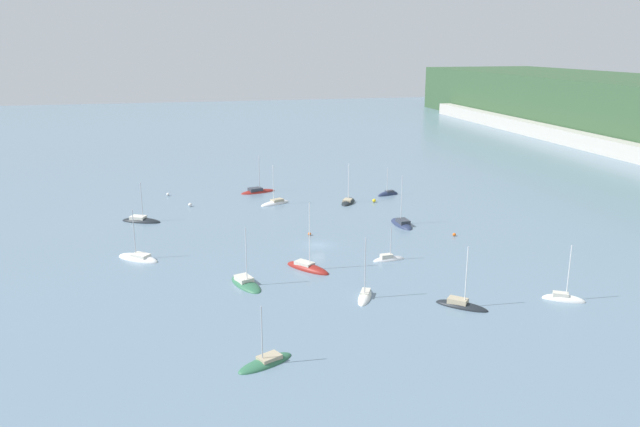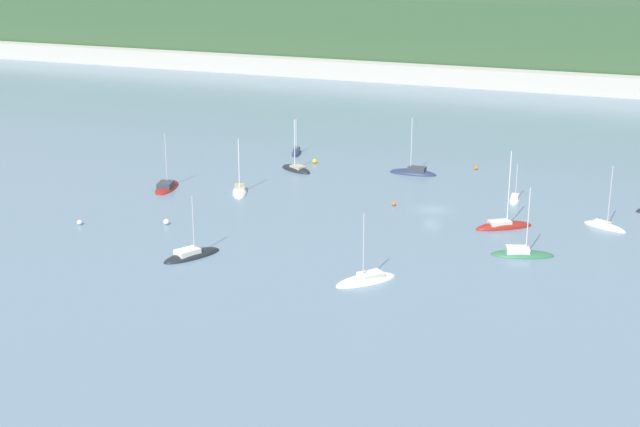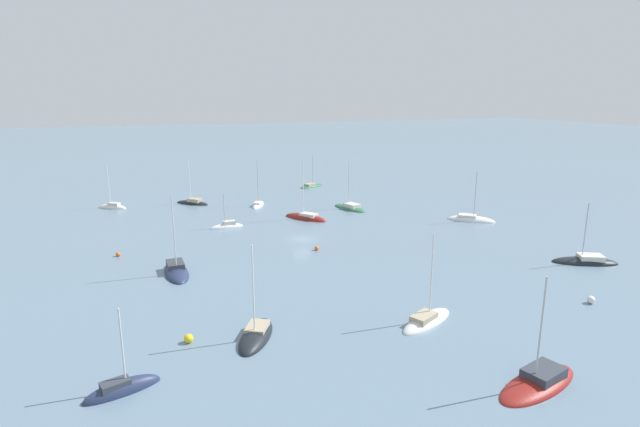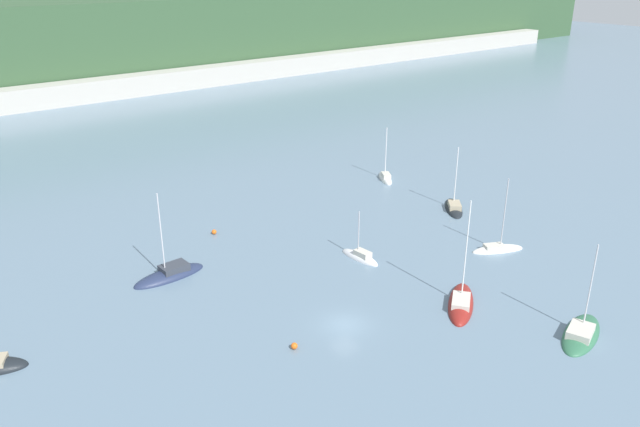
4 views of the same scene
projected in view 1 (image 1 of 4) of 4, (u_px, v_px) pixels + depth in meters
name	position (u px, v px, depth m)	size (l,w,h in m)	color
ground_plane	(318.00, 245.00, 114.12)	(600.00, 600.00, 0.00)	slate
sailboat_0	(461.00, 306.00, 87.47)	(6.72, 7.10, 9.61)	black
sailboat_1	(246.00, 284.00, 95.41)	(8.83, 5.48, 9.93)	#2D6647
sailboat_2	(402.00, 224.00, 126.88)	(8.58, 3.26, 10.90)	#232D4C
sailboat_3	(389.00, 260.00, 106.21)	(2.07, 5.76, 6.61)	silver
sailboat_4	(141.00, 221.00, 129.22)	(6.38, 8.93, 8.99)	black
sailboat_5	(266.00, 363.00, 71.93)	(5.49, 7.64, 7.91)	#2D6647
sailboat_6	(348.00, 202.00, 144.53)	(7.72, 5.78, 10.05)	black
sailboat_7	(388.00, 195.00, 151.85)	(3.31, 6.07, 7.77)	#232D4C
sailboat_8	(275.00, 203.00, 143.41)	(5.51, 7.94, 9.90)	silver
sailboat_9	(563.00, 300.00, 89.65)	(4.56, 5.96, 9.24)	white
sailboat_10	(365.00, 297.00, 90.65)	(6.73, 4.47, 9.94)	white
sailboat_11	(138.00, 259.00, 106.62)	(7.41, 8.10, 9.68)	white
sailboat_12	(307.00, 268.00, 102.05)	(8.46, 7.24, 12.24)	maroon
sailboat_13	(258.00, 192.00, 154.55)	(5.52, 9.50, 9.76)	maroon
mooring_buoy_0	(190.00, 205.00, 141.03)	(0.84, 0.84, 0.84)	white
mooring_buoy_1	(374.00, 201.00, 144.75)	(0.83, 0.83, 0.83)	yellow
mooring_buoy_2	(168.00, 194.00, 150.87)	(0.75, 0.75, 0.75)	white
mooring_buoy_3	(454.00, 235.00, 119.40)	(0.63, 0.63, 0.63)	orange
mooring_buoy_4	(310.00, 234.00, 119.82)	(0.63, 0.63, 0.63)	orange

